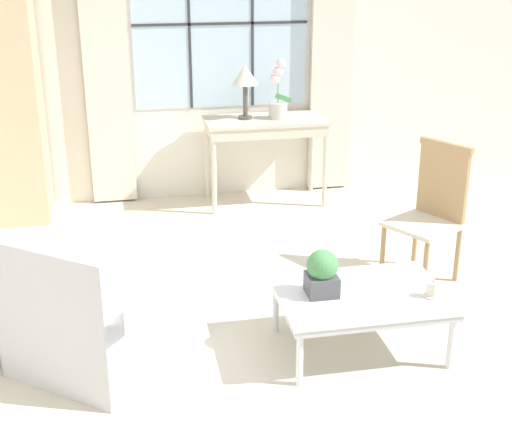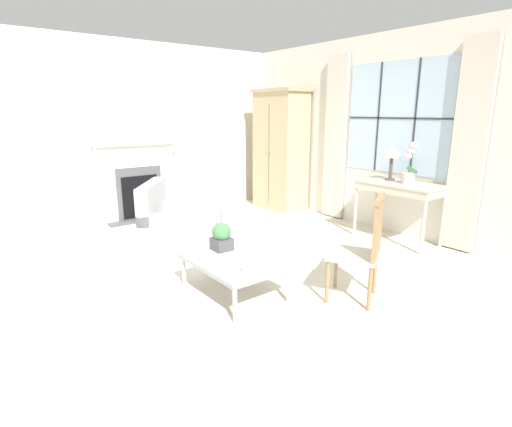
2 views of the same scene
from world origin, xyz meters
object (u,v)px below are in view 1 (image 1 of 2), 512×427
(console_table, at_px, (265,128))
(potted_orchid, at_px, (278,96))
(table_lamp, at_px, (245,77))
(armchair_upholstered, at_px, (87,314))
(side_chair_wooden, at_px, (433,205))
(potted_plant_small, at_px, (322,273))
(pillar_candle, at_px, (432,290))
(coffee_table, at_px, (361,298))

(console_table, distance_m, potted_orchid, 0.32)
(table_lamp, distance_m, armchair_upholstered, 3.00)
(potted_orchid, distance_m, side_chair_wooden, 2.01)
(armchair_upholstered, height_order, side_chair_wooden, side_chair_wooden)
(potted_plant_small, relative_size, pillar_candle, 2.63)
(potted_orchid, height_order, coffee_table, potted_orchid)
(table_lamp, relative_size, potted_orchid, 0.91)
(armchair_upholstered, height_order, coffee_table, armchair_upholstered)
(table_lamp, relative_size, coffee_table, 0.49)
(potted_orchid, height_order, potted_plant_small, potted_orchid)
(console_table, relative_size, potted_orchid, 2.05)
(table_lamp, xyz_separation_m, side_chair_wooden, (1.03, -1.86, -0.63))
(armchair_upholstered, bearing_deg, potted_plant_small, -9.80)
(armchair_upholstered, xyz_separation_m, side_chair_wooden, (2.44, 0.63, 0.29))
(table_lamp, height_order, potted_plant_small, table_lamp)
(potted_orchid, relative_size, armchair_upholstered, 0.41)
(side_chair_wooden, bearing_deg, coffee_table, -133.27)
(side_chair_wooden, height_order, coffee_table, side_chair_wooden)
(coffee_table, bearing_deg, table_lamp, 94.12)
(side_chair_wooden, bearing_deg, table_lamp, 119.03)
(armchair_upholstered, bearing_deg, table_lamp, 60.49)
(console_table, xyz_separation_m, coffee_table, (0.02, -2.71, -0.38))
(side_chair_wooden, relative_size, pillar_candle, 9.52)
(potted_plant_small, bearing_deg, table_lamp, 89.11)
(potted_plant_small, bearing_deg, console_table, 85.27)
(side_chair_wooden, bearing_deg, potted_orchid, 112.06)
(pillar_candle, bearing_deg, potted_orchid, 95.74)
(side_chair_wooden, distance_m, potted_plant_small, 1.38)
(armchair_upholstered, height_order, potted_plant_small, armchair_upholstered)
(armchair_upholstered, height_order, pillar_candle, armchair_upholstered)
(coffee_table, distance_m, potted_plant_small, 0.30)
(console_table, bearing_deg, coffee_table, -89.63)
(potted_orchid, relative_size, potted_plant_small, 1.95)
(coffee_table, relative_size, pillar_candle, 9.45)
(console_table, relative_size, potted_plant_small, 4.00)
(console_table, height_order, armchair_upholstered, armchair_upholstered)
(console_table, bearing_deg, table_lamp, 168.17)
(coffee_table, xyz_separation_m, pillar_candle, (0.38, -0.14, 0.08))
(table_lamp, distance_m, side_chair_wooden, 2.22)
(armchair_upholstered, distance_m, potted_plant_small, 1.41)
(coffee_table, distance_m, pillar_candle, 0.42)
(table_lamp, bearing_deg, potted_plant_small, -90.89)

